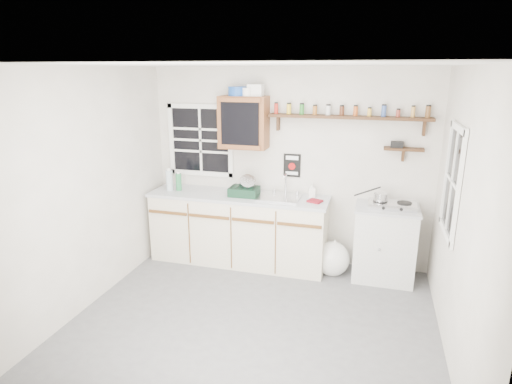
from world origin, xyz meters
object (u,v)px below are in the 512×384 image
right_cabinet (384,243)px  spice_shelf (348,116)px  main_cabinet (239,228)px  upper_cabinet (244,122)px  hotplate (392,205)px  dish_rack (245,189)px

right_cabinet → spice_shelf: bearing=160.5°
main_cabinet → upper_cabinet: upper_cabinet is taller
right_cabinet → hotplate: bearing=-23.0°
main_cabinet → spice_shelf: spice_shelf is taller
main_cabinet → upper_cabinet: size_ratio=3.55×
upper_cabinet → dish_rack: size_ratio=1.76×
main_cabinet → spice_shelf: size_ratio=1.21×
spice_shelf → upper_cabinet: bearing=-176.9°
upper_cabinet → hotplate: (1.85, -0.14, -0.88)m
dish_rack → hotplate: size_ratio=0.68×
hotplate → upper_cabinet: bearing=175.3°
hotplate → spice_shelf: bearing=159.8°
right_cabinet → main_cabinet: bearing=-179.2°
dish_rack → hotplate: (1.78, 0.02, -0.06)m
upper_cabinet → dish_rack: upper_cabinet is taller
right_cabinet → spice_shelf: spice_shelf is taller
main_cabinet → right_cabinet: bearing=0.8°
upper_cabinet → right_cabinet: bearing=-3.8°
upper_cabinet → dish_rack: 0.83m
dish_rack → hotplate: bearing=-0.3°
main_cabinet → hotplate: (1.88, 0.01, 0.48)m
dish_rack → main_cabinet: bearing=171.1°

